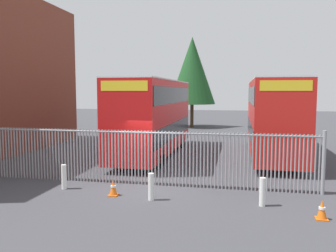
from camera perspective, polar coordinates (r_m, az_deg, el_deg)
name	(u,v)px	position (r m, az deg, el deg)	size (l,w,h in m)	color
ground_plane	(181,152)	(21.94, 2.10, -4.20)	(100.00, 100.00, 0.00)	#3D3D42
palisade_fence	(127,155)	(14.27, -6.75, -4.75)	(15.09, 0.14, 2.35)	gray
double_decker_bus_near_gate	(273,115)	(20.94, 16.77, 1.78)	(2.54, 10.81, 4.42)	red
double_decker_bus_behind_fence_left	(154,114)	(20.51, -2.30, 1.93)	(2.54, 10.81, 4.42)	red
bollard_near_left	(64,177)	(14.14, -16.65, -7.97)	(0.20, 0.20, 0.95)	silver
bollard_center_front	(151,187)	(12.22, -2.78, -9.89)	(0.20, 0.20, 0.95)	silver
bollard_near_right	(262,192)	(12.01, 15.18, -10.36)	(0.20, 0.20, 0.95)	silver
traffic_cone_by_gate	(113,188)	(12.92, -8.93, -9.94)	(0.34, 0.34, 0.59)	orange
traffic_cone_mid_forecourt	(322,210)	(11.44, 23.88, -12.44)	(0.34, 0.34, 0.59)	orange
tree_tall_back	(192,71)	(37.12, 3.98, 9.01)	(4.89, 4.89, 9.45)	#4C3823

